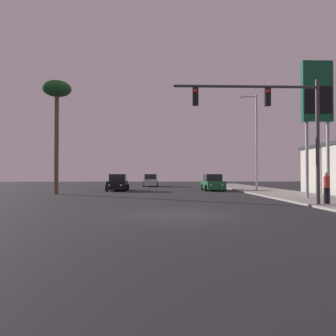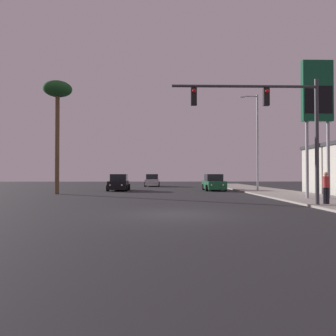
# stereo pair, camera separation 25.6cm
# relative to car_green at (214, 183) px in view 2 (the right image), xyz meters

# --- Properties ---
(ground_plane) EXTENTS (120.00, 120.00, 0.00)m
(ground_plane) POSITION_rel_car_green_xyz_m (-4.80, -19.60, -0.76)
(ground_plane) COLOR #28282B
(sidewalk_right) EXTENTS (5.00, 60.00, 0.12)m
(sidewalk_right) POSITION_rel_car_green_xyz_m (4.70, -9.60, -0.70)
(sidewalk_right) COLOR #9E998E
(sidewalk_right) RESTS_ON ground
(car_green) EXTENTS (2.04, 4.34, 1.68)m
(car_green) POSITION_rel_car_green_xyz_m (0.00, 0.00, 0.00)
(car_green) COLOR #195933
(car_green) RESTS_ON ground
(car_black) EXTENTS (2.04, 4.33, 1.68)m
(car_black) POSITION_rel_car_green_xyz_m (-9.68, 0.07, 0.00)
(car_black) COLOR black
(car_black) RESTS_ON ground
(car_silver) EXTENTS (2.04, 4.32, 1.68)m
(car_silver) POSITION_rel_car_green_xyz_m (-6.59, 11.78, 0.00)
(car_silver) COLOR #B7B7BC
(car_silver) RESTS_ON ground
(traffic_light_mast) EXTENTS (7.61, 0.36, 6.50)m
(traffic_light_mast) POSITION_rel_car_green_xyz_m (0.49, -16.57, 3.98)
(traffic_light_mast) COLOR #38383D
(traffic_light_mast) RESTS_ON sidewalk_right
(street_lamp) EXTENTS (1.74, 0.24, 9.00)m
(street_lamp) POSITION_rel_car_green_xyz_m (3.52, -2.95, 4.36)
(street_lamp) COLOR #99999E
(street_lamp) RESTS_ON sidewalk_right
(gas_station_sign) EXTENTS (2.00, 0.42, 9.00)m
(gas_station_sign) POSITION_rel_car_green_xyz_m (4.84, -12.20, 5.86)
(gas_station_sign) COLOR #99999E
(gas_station_sign) RESTS_ON sidewalk_right
(pedestrian_on_sidewalk) EXTENTS (0.34, 0.32, 1.67)m
(pedestrian_on_sidewalk) POSITION_rel_car_green_xyz_m (3.27, -16.30, 0.27)
(pedestrian_on_sidewalk) COLOR #23232D
(pedestrian_on_sidewalk) RESTS_ON sidewalk_right
(palm_tree_near) EXTENTS (2.40, 2.40, 9.54)m
(palm_tree_near) POSITION_rel_car_green_xyz_m (-14.13, -5.60, 7.53)
(palm_tree_near) COLOR brown
(palm_tree_near) RESTS_ON ground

